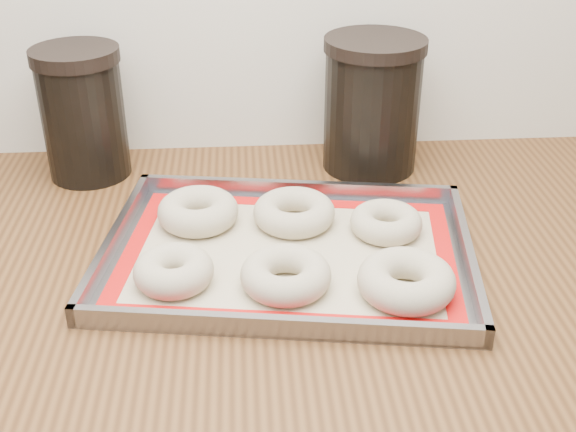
{
  "coord_description": "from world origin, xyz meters",
  "views": [
    {
      "loc": [
        0.19,
        0.88,
        1.4
      ],
      "look_at": [
        0.24,
        1.65,
        0.96
      ],
      "focal_mm": 45.0,
      "sensor_mm": 36.0,
      "label": 1
    }
  ],
  "objects": [
    {
      "name": "countertop",
      "position": [
        0.0,
        1.68,
        0.88
      ],
      "size": [
        3.06,
        0.68,
        0.04
      ],
      "primitive_type": "cube",
      "color": "brown",
      "rests_on": "cabinet"
    },
    {
      "name": "baking_tray",
      "position": [
        0.24,
        1.65,
        0.91
      ],
      "size": [
        0.5,
        0.4,
        0.03
      ],
      "rotation": [
        0.0,
        0.0,
        -0.15
      ],
      "color": "gray",
      "rests_on": "countertop"
    },
    {
      "name": "baking_mat",
      "position": [
        0.24,
        1.65,
        0.9
      ],
      "size": [
        0.46,
        0.35,
        0.0
      ],
      "rotation": [
        0.0,
        0.0,
        -0.15
      ],
      "color": "#C6B793",
      "rests_on": "baking_tray"
    },
    {
      "name": "bagel_front_left",
      "position": [
        0.1,
        1.59,
        0.92
      ],
      "size": [
        0.12,
        0.12,
        0.04
      ],
      "primitive_type": "torus",
      "rotation": [
        0.0,
        0.0,
        -0.28
      ],
      "color": "#C0B295",
      "rests_on": "baking_mat"
    },
    {
      "name": "bagel_front_mid",
      "position": [
        0.24,
        1.58,
        0.92
      ],
      "size": [
        0.14,
        0.14,
        0.04
      ],
      "primitive_type": "torus",
      "rotation": [
        0.0,
        0.0,
        -0.43
      ],
      "color": "#C0B295",
      "rests_on": "baking_mat"
    },
    {
      "name": "bagel_front_right",
      "position": [
        0.37,
        1.55,
        0.92
      ],
      "size": [
        0.14,
        0.14,
        0.04
      ],
      "primitive_type": "torus",
      "rotation": [
        0.0,
        0.0,
        -0.21
      ],
      "color": "#C0B295",
      "rests_on": "baking_mat"
    },
    {
      "name": "bagel_back_left",
      "position": [
        0.13,
        1.74,
        0.92
      ],
      "size": [
        0.11,
        0.11,
        0.04
      ],
      "primitive_type": "torus",
      "rotation": [
        0.0,
        0.0,
        -0.03
      ],
      "color": "#C0B295",
      "rests_on": "baking_mat"
    },
    {
      "name": "bagel_back_mid",
      "position": [
        0.26,
        1.73,
        0.92
      ],
      "size": [
        0.11,
        0.11,
        0.04
      ],
      "primitive_type": "torus",
      "rotation": [
        0.0,
        0.0,
        0.01
      ],
      "color": "#C0B295",
      "rests_on": "baking_mat"
    },
    {
      "name": "bagel_back_right",
      "position": [
        0.38,
        1.69,
        0.92
      ],
      "size": [
        0.1,
        0.1,
        0.03
      ],
      "primitive_type": "torus",
      "rotation": [
        0.0,
        0.0,
        -0.02
      ],
      "color": "#C0B295",
      "rests_on": "baking_mat"
    },
    {
      "name": "canister_mid",
      "position": [
        -0.05,
        1.91,
        1.0
      ],
      "size": [
        0.13,
        0.13,
        0.2
      ],
      "color": "black",
      "rests_on": "countertop"
    },
    {
      "name": "canister_right",
      "position": [
        0.39,
        1.91,
        1.0
      ],
      "size": [
        0.15,
        0.15,
        0.21
      ],
      "color": "black",
      "rests_on": "countertop"
    }
  ]
}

